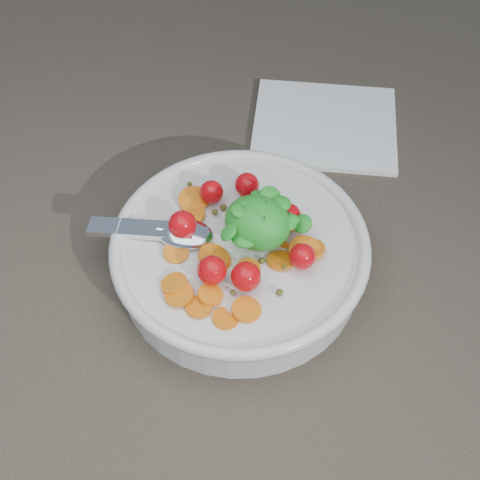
% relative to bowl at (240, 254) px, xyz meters
% --- Properties ---
extents(ground, '(6.00, 6.00, 0.00)m').
position_rel_bowl_xyz_m(ground, '(0.00, -0.02, -0.03)').
color(ground, '#6B5D4C').
rests_on(ground, ground).
extents(bowl, '(0.26, 0.24, 0.10)m').
position_rel_bowl_xyz_m(bowl, '(0.00, 0.00, 0.00)').
color(bowl, silver).
rests_on(bowl, ground).
extents(napkin, '(0.20, 0.19, 0.01)m').
position_rel_bowl_xyz_m(napkin, '(-0.00, 0.23, -0.03)').
color(napkin, white).
rests_on(napkin, ground).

